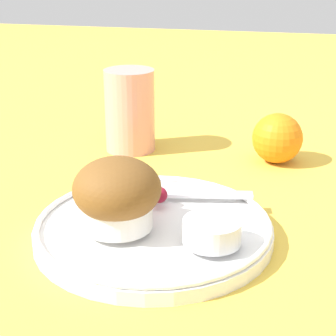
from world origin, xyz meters
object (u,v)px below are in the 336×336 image
Objects in this scene: butter_knife at (178,194)px; juice_glass at (130,110)px; muffin at (117,194)px; orange_fruit at (277,138)px.

butter_knife is 1.40× the size of juice_glass.
muffin is at bearing -75.63° from juice_glass.
muffin is 0.52× the size of butter_knife.
orange_fruit is (0.10, 0.18, 0.01)m from butter_knife.
butter_knife is at bearing 64.04° from muffin.
butter_knife is 0.22m from juice_glass.
butter_knife is 0.21m from orange_fruit.
juice_glass is at bearing 110.13° from butter_knife.
orange_fruit is (0.14, 0.27, -0.02)m from muffin.
juice_glass is (-0.21, 0.00, 0.02)m from orange_fruit.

